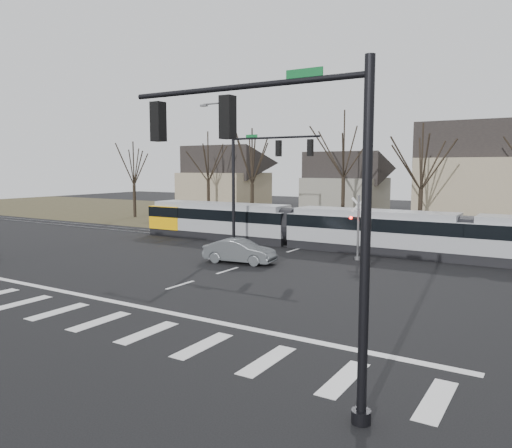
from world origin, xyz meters
The scene contains 15 objects.
ground centered at (0.00, 0.00, 0.00)m, with size 140.00×140.00×0.00m, color black.
grass_verge centered at (0.00, 32.00, 0.01)m, with size 140.00×28.00×0.01m, color #38331E.
crosswalk centered at (0.00, -4.00, 0.01)m, with size 27.00×2.60×0.01m.
stop_line centered at (0.00, -1.80, 0.01)m, with size 28.00×0.35×0.01m, color silver.
lane_dashes centered at (0.00, 16.00, 0.01)m, with size 0.18×30.00×0.01m.
rail_pair centered at (0.00, 15.80, 0.03)m, with size 90.00×1.52×0.06m.
tram centered at (4.74, 16.00, 1.55)m, with size 37.46×2.78×2.84m.
sedan centered at (-0.65, 8.20, 0.71)m, with size 4.48×2.11×1.42m, color #505457.
signal_pole_near_right centered at (10.11, -6.00, 5.17)m, with size 6.72×0.44×8.00m.
signal_pole_far centered at (-2.41, 12.50, 5.70)m, with size 9.28×0.44×10.20m.
rail_crossing_signal centered at (5.00, 12.79, 1.89)m, with size 1.08×0.36×4.00m.
tree_row centered at (2.00, 26.00, 5.00)m, with size 59.20×7.20×10.00m.
house_a centered at (-20.00, 34.00, 4.46)m, with size 9.72×8.64×8.60m.
house_b centered at (-5.00, 36.00, 3.97)m, with size 8.64×7.56×7.65m.
house_c centered at (9.00, 33.00, 5.23)m, with size 10.80×8.64×10.10m.
Camera 1 is at (15.54, -16.22, 5.69)m, focal length 35.00 mm.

